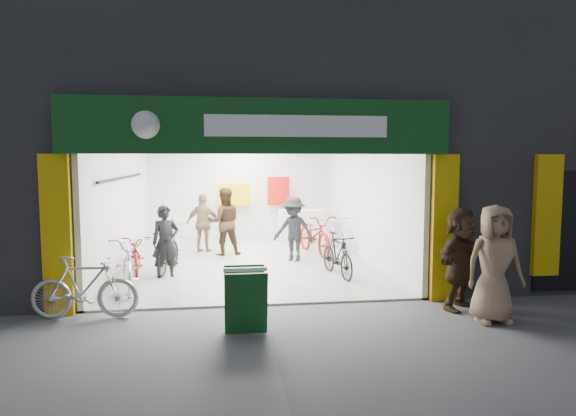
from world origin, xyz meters
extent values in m
plane|color=#56565B|center=(0.00, 0.00, 0.00)|extent=(60.00, 60.00, 0.00)
cube|color=#232326|center=(1.00, 5.00, 5.75)|extent=(16.00, 10.00, 4.50)
cube|color=#232326|center=(-5.50, 5.00, 1.75)|extent=(5.00, 10.00, 3.50)
cube|color=#232326|center=(6.00, 5.00, 1.75)|extent=(6.00, 10.00, 3.50)
cube|color=#9E9E99|center=(0.00, 4.00, 0.02)|extent=(6.00, 8.00, 0.04)
cube|color=silver|center=(0.00, 8.10, 1.60)|extent=(6.00, 0.20, 3.20)
cube|color=silver|center=(-2.95, 4.00, 1.60)|extent=(0.10, 8.00, 3.20)
cube|color=silver|center=(2.95, 4.00, 1.60)|extent=(0.10, 8.00, 3.20)
cube|color=white|center=(0.00, 4.00, 3.25)|extent=(6.00, 8.00, 0.10)
cube|color=black|center=(0.00, 0.10, 3.35)|extent=(6.00, 0.30, 0.30)
cube|color=#0D3913|center=(0.00, -0.12, 3.05)|extent=(6.40, 0.25, 0.90)
cube|color=white|center=(0.60, -0.26, 3.05)|extent=(3.00, 0.02, 0.35)
cube|color=#DAB60B|center=(-3.25, -0.06, 1.30)|extent=(0.45, 0.12, 2.60)
cube|color=#DAB60B|center=(3.25, -0.06, 1.30)|extent=(0.45, 0.12, 2.60)
cube|color=#DAB60B|center=(5.20, -0.06, 1.50)|extent=(0.50, 0.12, 2.20)
cylinder|color=black|center=(-2.82, 3.40, 2.10)|extent=(0.06, 5.00, 0.06)
cube|color=silver|center=(1.80, 6.50, 0.50)|extent=(1.40, 0.60, 1.00)
cube|color=white|center=(0.00, 1.20, 3.18)|extent=(1.30, 0.35, 0.04)
cube|color=white|center=(0.00, 3.00, 3.18)|extent=(1.30, 0.35, 0.04)
cube|color=white|center=(0.00, 4.80, 3.18)|extent=(1.30, 0.35, 0.04)
cube|color=white|center=(0.00, 6.60, 3.18)|extent=(1.30, 0.35, 0.04)
imported|color=silver|center=(-2.41, 1.46, 0.54)|extent=(1.09, 2.16, 1.08)
imported|color=black|center=(-1.80, 2.87, 0.50)|extent=(0.74, 1.72, 1.00)
imported|color=maroon|center=(-2.50, 2.88, 0.44)|extent=(0.88, 1.75, 0.88)
imported|color=#ABAAAF|center=(-1.80, 4.54, 0.50)|extent=(0.69, 1.72, 1.00)
imported|color=black|center=(1.80, 1.93, 0.48)|extent=(0.70, 1.65, 0.96)
imported|color=maroon|center=(1.80, 4.54, 0.54)|extent=(1.09, 2.14, 1.07)
imported|color=silver|center=(2.50, 5.13, 0.50)|extent=(0.65, 1.71, 1.01)
imported|color=#AEAEB2|center=(-2.80, -0.30, 0.50)|extent=(1.69, 0.56, 1.00)
imported|color=black|center=(-1.80, 2.28, 0.78)|extent=(0.65, 0.51, 1.55)
imported|color=#342617|center=(-0.55, 4.71, 0.89)|extent=(0.93, 0.76, 1.78)
imported|color=black|center=(1.10, 3.61, 0.80)|extent=(1.19, 1.06, 1.60)
imported|color=#967657|center=(-1.10, 5.17, 0.80)|extent=(1.01, 0.64, 1.60)
imported|color=#927155|center=(3.50, -1.31, 0.91)|extent=(0.92, 0.63, 1.83)
imported|color=#332417|center=(3.31, -0.58, 0.86)|extent=(1.59, 1.34, 1.72)
cube|color=#11441B|center=(-0.32, -1.52, 0.49)|extent=(0.60, 0.23, 0.92)
cube|color=#11441B|center=(-0.32, -1.13, 0.49)|extent=(0.60, 0.23, 0.92)
cube|color=white|center=(-0.32, -1.32, 0.94)|extent=(0.63, 0.06, 0.05)
camera|label=1|loc=(-0.68, -8.57, 2.52)|focal=32.00mm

